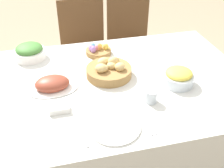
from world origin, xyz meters
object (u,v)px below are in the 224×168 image
at_px(dinner_plate, 115,127).
at_px(fork, 83,132).
at_px(ham_platter, 52,84).
at_px(butter_dish, 59,109).
at_px(chair_far_center, 85,49).
at_px(green_salad_bowl, 30,52).
at_px(egg_basket, 98,50).
at_px(chair_far_right, 132,44).
at_px(bread_basket, 109,70).
at_px(pineapple_bowl, 178,77).
at_px(knife, 144,122).
at_px(spoon, 150,121).
at_px(drinking_cup, 151,96).

height_order(dinner_plate, fork, dinner_plate).
relative_size(ham_platter, butter_dish, 2.87).
xyz_separation_m(chair_far_center, dinner_plate, (-0.06, -1.35, 0.26)).
xyz_separation_m(green_salad_bowl, dinner_plate, (0.40, -0.82, -0.04)).
bearing_deg(fork, egg_basket, 70.86).
distance_m(chair_far_right, dinner_plate, 1.46).
height_order(bread_basket, pineapple_bowl, bread_basket).
xyz_separation_m(chair_far_center, knife, (0.10, -1.35, 0.25)).
bearing_deg(pineapple_bowl, green_salad_bowl, 148.14).
height_order(chair_far_center, egg_basket, chair_far_center).
height_order(chair_far_right, spoon, chair_far_right).
bearing_deg(fork, butter_dish, 114.42).
height_order(ham_platter, butter_dish, ham_platter).
relative_size(green_salad_bowl, fork, 1.08).
relative_size(bread_basket, green_salad_bowl, 1.32).
relative_size(chair_far_right, green_salad_bowl, 4.42).
height_order(chair_far_center, ham_platter, chair_far_center).
distance_m(drinking_cup, butter_dish, 0.50).
xyz_separation_m(green_salad_bowl, pineapple_bowl, (0.87, -0.54, -0.00)).
bearing_deg(green_salad_bowl, ham_platter, -72.70).
bearing_deg(green_salad_bowl, dinner_plate, -63.98).
distance_m(pineapple_bowl, fork, 0.68).
relative_size(bread_basket, ham_platter, 0.92).
xyz_separation_m(egg_basket, knife, (0.08, -0.77, -0.03)).
xyz_separation_m(egg_basket, pineapple_bowl, (0.39, -0.49, 0.02)).
height_order(knife, butter_dish, butter_dish).
xyz_separation_m(dinner_plate, fork, (-0.16, 0.00, -0.00)).
distance_m(chair_far_right, fork, 1.52).
distance_m(egg_basket, drinking_cup, 0.64).
bearing_deg(dinner_plate, drinking_cup, 32.33).
distance_m(green_salad_bowl, drinking_cup, 0.93).
bearing_deg(dinner_plate, spoon, 0.00).
relative_size(chair_far_center, butter_dish, 8.82).
distance_m(spoon, butter_dish, 0.48).
height_order(chair_far_center, spoon, chair_far_center).
relative_size(ham_platter, drinking_cup, 4.27).
relative_size(bread_basket, dinner_plate, 1.09).
distance_m(dinner_plate, butter_dish, 0.32).
relative_size(green_salad_bowl, butter_dish, 1.99).
xyz_separation_m(chair_far_center, bread_basket, (0.02, -0.88, 0.29)).
distance_m(bread_basket, green_salad_bowl, 0.60).
bearing_deg(bread_basket, chair_far_center, 91.59).
xyz_separation_m(chair_far_right, ham_platter, (-0.79, -0.93, 0.28)).
xyz_separation_m(chair_far_right, drinking_cup, (-0.27, -1.19, 0.29)).
height_order(pineapple_bowl, knife, pineapple_bowl).
xyz_separation_m(pineapple_bowl, drinking_cup, (-0.22, -0.13, -0.01)).
xyz_separation_m(chair_far_right, bread_basket, (-0.43, -0.88, 0.29)).
relative_size(chair_far_right, ham_platter, 3.07).
bearing_deg(drinking_cup, chair_far_right, 77.36).
xyz_separation_m(chair_far_right, spoon, (-0.33, -1.35, 0.25)).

